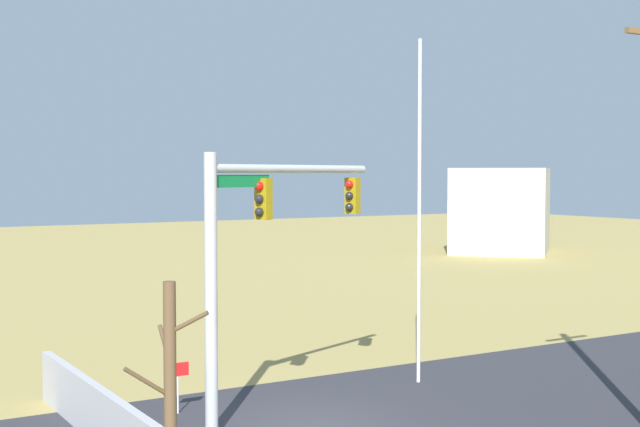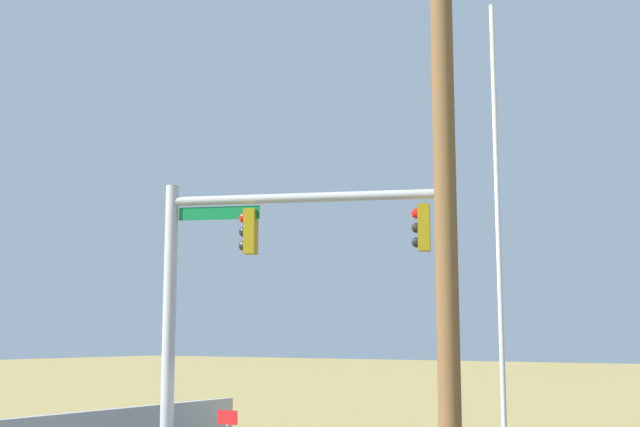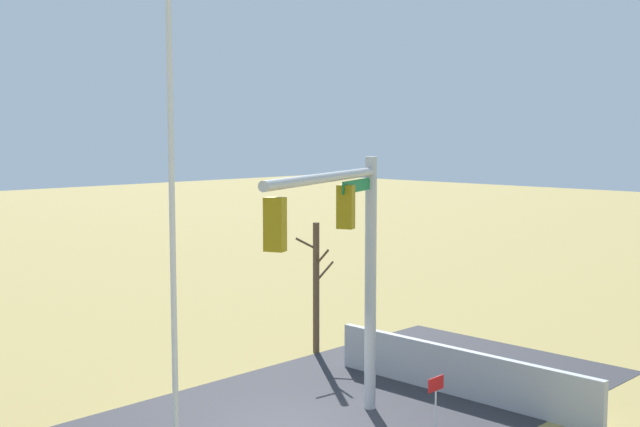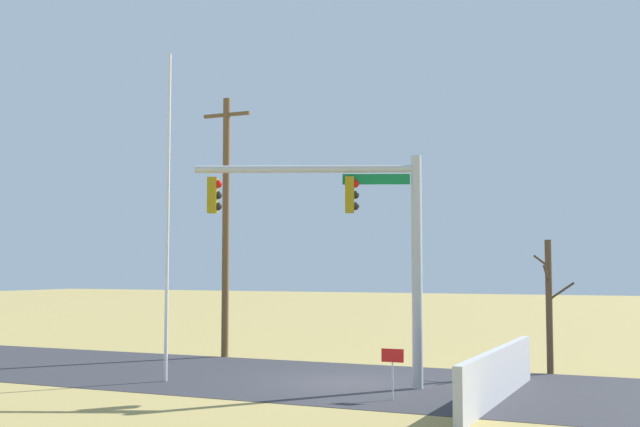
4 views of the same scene
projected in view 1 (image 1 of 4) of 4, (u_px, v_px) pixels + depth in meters
ground_plane at (312, 424)px, 20.13m from camera, size 160.00×160.00×0.00m
road_surface at (449, 401)px, 22.20m from camera, size 28.00×8.00×0.01m
retaining_fence at (93, 411)px, 18.97m from camera, size 0.20×7.80×1.24m
signal_mast at (259, 235)px, 20.41m from camera, size 5.65×2.52×6.16m
flagpole at (419, 212)px, 23.98m from camera, size 0.10×0.10×9.31m
bare_tree at (170, 405)px, 13.93m from camera, size 1.27×1.02×4.02m
open_sign at (178, 376)px, 20.98m from camera, size 0.56×0.04×1.22m
distant_building at (501, 210)px, 63.93m from camera, size 10.28×10.18×6.05m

